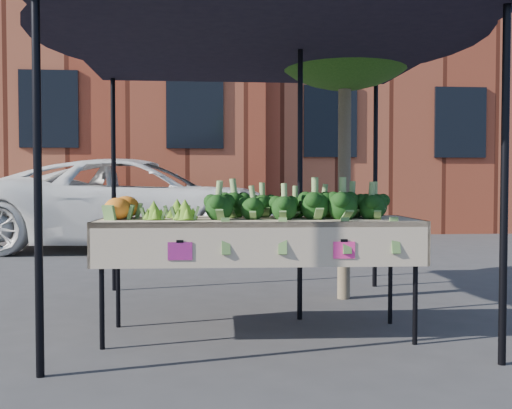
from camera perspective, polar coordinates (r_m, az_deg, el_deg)
name	(u,v)px	position (r m, az deg, el deg)	size (l,w,h in m)	color
ground	(240,332)	(4.76, -1.52, -12.16)	(90.00, 90.00, 0.00)	#303033
table	(258,277)	(4.57, 0.21, -7.00)	(2.42, 0.87, 0.90)	tan
canopy	(258,160)	(5.10, 0.23, 4.31)	(3.16, 3.16, 2.74)	black
broccoli_heap	(300,201)	(4.58, 4.24, 0.36)	(1.48, 0.58, 0.27)	black
romanesco_cluster	(170,205)	(4.49, -8.25, -0.08)	(0.44, 0.48, 0.21)	#6DA623
cauliflower_pair	(122,206)	(4.61, -12.79, -0.19)	(0.24, 0.44, 0.19)	orange
vehicle	(140,87)	(10.87, -11.09, 11.06)	(2.65, 1.60, 5.75)	white
street_tree	(345,115)	(6.07, 8.53, 8.48)	(1.88, 1.88, 3.70)	#1E4C14
building_left	(31,60)	(17.59, -20.86, 12.85)	(12.00, 8.00, 9.00)	maroon
building_right	(452,79)	(18.84, 18.33, 11.38)	(12.00, 8.00, 8.50)	maroon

